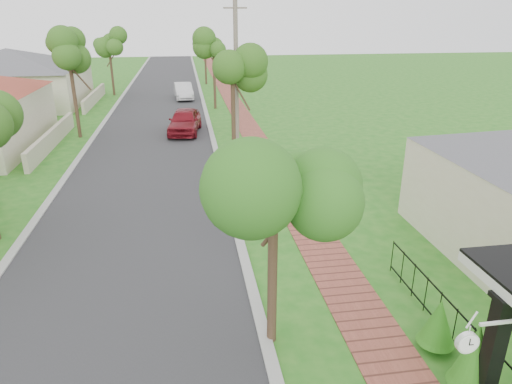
{
  "coord_description": "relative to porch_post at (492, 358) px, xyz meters",
  "views": [
    {
      "loc": [
        -0.9,
        -7.11,
        7.18
      ],
      "look_at": [
        1.32,
        7.22,
        1.5
      ],
      "focal_mm": 32.0,
      "sensor_mm": 36.0,
      "label": 1
    }
  ],
  "objects": [
    {
      "name": "parked_car_red",
      "position": [
        -5.55,
        23.05,
        -0.35
      ],
      "size": [
        2.45,
        4.75,
        1.54
      ],
      "primitive_type": "imported",
      "rotation": [
        0.0,
        0.0,
        -0.14
      ],
      "color": "maroon",
      "rests_on": "ground"
    },
    {
      "name": "porch_post",
      "position": [
        0.0,
        0.0,
        0.0
      ],
      "size": [
        0.48,
        0.48,
        2.52
      ],
      "color": "black",
      "rests_on": "ground"
    },
    {
      "name": "station_clock",
      "position": [
        -0.86,
        -0.4,
        0.83
      ],
      "size": [
        1.06,
        0.13,
        0.58
      ],
      "color": "white",
      "rests_on": "ground"
    },
    {
      "name": "near_tree",
      "position": [
        -3.75,
        2.5,
        2.98
      ],
      "size": [
        2.01,
        2.01,
        5.15
      ],
      "color": "#382619",
      "rests_on": "ground"
    },
    {
      "name": "road",
      "position": [
        -7.55,
        21.0,
        -1.12
      ],
      "size": [
        7.0,
        120.0,
        0.02
      ],
      "primitive_type": "cube",
      "color": "#28282B",
      "rests_on": "ground"
    },
    {
      "name": "parked_car_white",
      "position": [
        -5.55,
        35.82,
        -0.42
      ],
      "size": [
        1.8,
        4.36,
        1.4
      ],
      "primitive_type": "imported",
      "rotation": [
        0.0,
        0.0,
        0.07
      ],
      "color": "silver",
      "rests_on": "ground"
    },
    {
      "name": "picket_fence",
      "position": [
        0.35,
        1.0,
        -0.59
      ],
      "size": [
        0.03,
        8.02,
        1.0
      ],
      "color": "black",
      "rests_on": "ground"
    },
    {
      "name": "kerb_right",
      "position": [
        -3.9,
        21.0,
        -1.12
      ],
      "size": [
        0.3,
        120.0,
        0.1
      ],
      "primitive_type": "cube",
      "color": "#9E9E99",
      "rests_on": "ground"
    },
    {
      "name": "utility_pole",
      "position": [
        -2.72,
        18.36,
        2.87
      ],
      "size": [
        1.2,
        0.24,
        7.86
      ],
      "color": "#75665B",
      "rests_on": "ground"
    },
    {
      "name": "sidewalk",
      "position": [
        -1.3,
        21.0,
        -1.12
      ],
      "size": [
        1.5,
        120.0,
        0.03
      ],
      "primitive_type": "cube",
      "color": "#994E3D",
      "rests_on": "ground"
    },
    {
      "name": "far_house_grey",
      "position": [
        -19.52,
        35.0,
        1.22
      ],
      "size": [
        15.56,
        15.56,
        4.6
      ],
      "color": "beige",
      "rests_on": "ground"
    },
    {
      "name": "kerb_left",
      "position": [
        -11.2,
        21.0,
        -1.12
      ],
      "size": [
        0.3,
        120.0,
        0.1
      ],
      "primitive_type": "cube",
      "color": "#9E9E99",
      "rests_on": "ground"
    },
    {
      "name": "street_trees",
      "position": [
        -7.42,
        27.84,
        3.42
      ],
      "size": [
        10.7,
        37.65,
        5.89
      ],
      "color": "#382619",
      "rests_on": "ground"
    }
  ]
}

